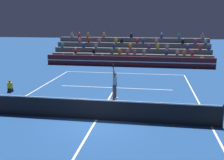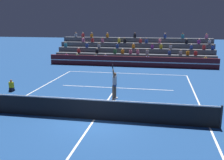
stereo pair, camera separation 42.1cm
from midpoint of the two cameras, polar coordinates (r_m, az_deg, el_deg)
The scene contains 8 objects.
ground_plane at distance 13.25m, azimuth -4.32°, elevation -8.63°, with size 120.00×120.00×0.00m, color navy.
court_lines at distance 13.25m, azimuth -4.32°, elevation -8.61°, with size 11.10×23.90×0.01m.
tennis_net at distance 13.06m, azimuth -4.36°, elevation -6.41°, with size 12.00×0.10×1.10m.
sponsor_banner_wall at distance 28.07m, azimuth 3.06°, elevation 4.05°, with size 18.00×0.26×1.10m.
bleacher_stand at distance 31.76m, azimuth 3.81°, elevation 5.92°, with size 18.31×4.75×3.38m.
ball_kid_courtside at distance 19.45m, azimuth -21.88°, elevation -1.50°, with size 0.30×0.36×0.84m.
tennis_player at distance 16.25m, azimuth -0.15°, elevation -0.88°, with size 0.34×1.18×2.42m.
tennis_ball at distance 16.84m, azimuth -14.36°, elevation -4.15°, with size 0.07×0.07×0.07m, color #C6DB33.
Camera 1 is at (2.72, -12.01, 4.85)m, focal length 42.00 mm.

